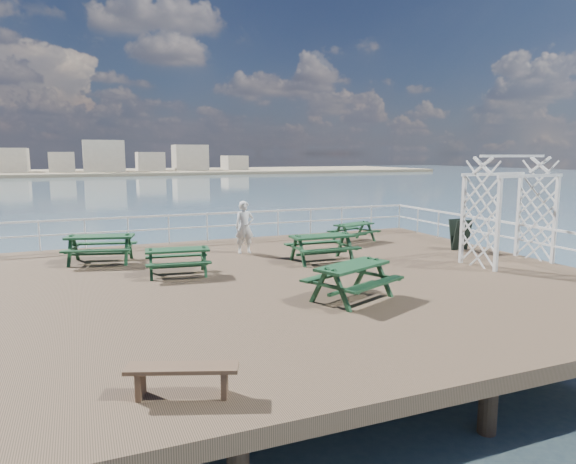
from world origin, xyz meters
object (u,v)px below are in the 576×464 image
Objects in this scene: picnic_table_c at (354,229)px; picnic_table_e at (352,274)px; picnic_table_b at (322,242)px; picnic_table_a at (100,243)px; person at (245,227)px; trellis_arbor at (509,216)px; flat_bench_far at (182,374)px; picnic_table_d at (178,256)px.

picnic_table_e is (-3.96, -6.92, 0.09)m from picnic_table_c.
picnic_table_b is 3.95m from picnic_table_c.
person is (4.61, -0.20, 0.27)m from picnic_table_a.
picnic_table_b is at bearing 151.25° from trellis_arbor.
trellis_arbor reaches higher than flat_bench_far.
picnic_table_a is 6.89m from picnic_table_b.
trellis_arbor is at bearing -8.82° from picnic_table_e.
picnic_table_c is at bearing 70.54° from flat_bench_far.
picnic_table_d is 0.79× the size of picnic_table_e.
person is at bearing 71.74° from picnic_table_e.
flat_bench_far is at bearing -167.53° from picnic_table_e.
picnic_table_e is (3.31, -3.97, 0.06)m from picnic_table_d.
picnic_table_c is (2.75, 2.83, -0.10)m from picnic_table_b.
picnic_table_e is at bearing -105.74° from picnic_table_b.
flat_bench_far is 0.48× the size of trellis_arbor.
picnic_table_a is 0.97× the size of picnic_table_e.
picnic_table_d is 5.17m from picnic_table_e.
picnic_table_c is 4.62m from person.
trellis_arbor is at bearing -23.89° from picnic_table_b.
person is (3.96, 9.69, 0.56)m from flat_bench_far.
flat_bench_far is at bearing -107.92° from person.
picnic_table_e is at bearing -80.19° from person.
picnic_table_b is 4.52m from picnic_table_d.
picnic_table_e is at bearing -169.16° from trellis_arbor.
trellis_arbor reaches higher than picnic_table_d.
picnic_table_d reaches higher than flat_bench_far.
picnic_table_a is 9.19m from picnic_table_c.
flat_bench_far is at bearing -148.17° from picnic_table_c.
picnic_table_a is at bearing 159.91° from picnic_table_b.
picnic_table_d is (-4.52, -0.12, -0.07)m from picnic_table_b.
person reaches higher than flat_bench_far.
trellis_arbor is (10.97, 5.06, 1.14)m from flat_bench_far.
picnic_table_a reaches higher than flat_bench_far.
picnic_table_c is 13.35m from flat_bench_far.
picnic_table_a is 3.20m from picnic_table_d.
picnic_table_c is 1.11× the size of person.
picnic_table_d is 1.06× the size of person.
trellis_arbor reaches higher than picnic_table_e.
flat_bench_far is 0.89× the size of person.
flat_bench_far is 10.48m from person.
picnic_table_e is 0.72× the size of trellis_arbor.
picnic_table_c is 1.05× the size of picnic_table_d.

